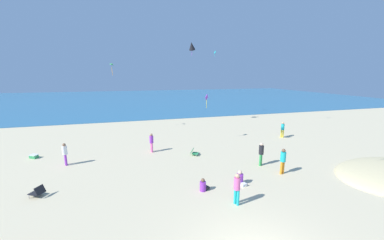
{
  "coord_description": "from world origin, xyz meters",
  "views": [
    {
      "loc": [
        -3.77,
        -5.21,
        6.08
      ],
      "look_at": [
        0.0,
        8.18,
        3.25
      ],
      "focal_mm": 20.71,
      "sensor_mm": 36.0,
      "label": 1
    }
  ],
  "objects_px": {
    "person_7": "(283,129)",
    "kite_teal": "(215,52)",
    "person_8": "(237,187)",
    "kite_black": "(192,46)",
    "cooler_box": "(34,156)",
    "person_3": "(240,179)",
    "person_4": "(283,159)",
    "person_0": "(203,186)",
    "beach_chair_far_left": "(38,192)",
    "kite_green": "(112,64)",
    "beach_chair_far_right": "(194,152)",
    "person_2": "(261,152)",
    "person_5": "(65,153)",
    "kite_purple": "(207,98)",
    "person_6": "(151,141)"
  },
  "relations": [
    {
      "from": "person_0",
      "to": "kite_black",
      "type": "distance_m",
      "value": 18.36
    },
    {
      "from": "person_5",
      "to": "person_6",
      "type": "bearing_deg",
      "value": -12.61
    },
    {
      "from": "person_8",
      "to": "kite_teal",
      "type": "bearing_deg",
      "value": -129.06
    },
    {
      "from": "kite_purple",
      "to": "kite_black",
      "type": "relative_size",
      "value": 0.76
    },
    {
      "from": "cooler_box",
      "to": "kite_black",
      "type": "relative_size",
      "value": 0.39
    },
    {
      "from": "beach_chair_far_left",
      "to": "person_0",
      "type": "bearing_deg",
      "value": -162.44
    },
    {
      "from": "kite_teal",
      "to": "kite_black",
      "type": "distance_m",
      "value": 7.57
    },
    {
      "from": "person_8",
      "to": "kite_black",
      "type": "relative_size",
      "value": 0.94
    },
    {
      "from": "person_6",
      "to": "kite_black",
      "type": "xyz_separation_m",
      "value": [
        5.76,
        8.62,
        8.49
      ]
    },
    {
      "from": "beach_chair_far_right",
      "to": "kite_black",
      "type": "distance_m",
      "value": 13.98
    },
    {
      "from": "beach_chair_far_right",
      "to": "person_0",
      "type": "relative_size",
      "value": 1.09
    },
    {
      "from": "beach_chair_far_left",
      "to": "beach_chair_far_right",
      "type": "distance_m",
      "value": 9.96
    },
    {
      "from": "person_2",
      "to": "person_3",
      "type": "xyz_separation_m",
      "value": [
        -2.62,
        -2.04,
        -0.63
      ]
    },
    {
      "from": "kite_green",
      "to": "beach_chair_far_left",
      "type": "bearing_deg",
      "value": -103.91
    },
    {
      "from": "person_8",
      "to": "person_7",
      "type": "bearing_deg",
      "value": -156.55
    },
    {
      "from": "person_5",
      "to": "kite_teal",
      "type": "distance_m",
      "value": 24.22
    },
    {
      "from": "person_7",
      "to": "person_8",
      "type": "relative_size",
      "value": 0.99
    },
    {
      "from": "person_7",
      "to": "kite_teal",
      "type": "distance_m",
      "value": 15.97
    },
    {
      "from": "person_4",
      "to": "kite_black",
      "type": "xyz_separation_m",
      "value": [
        -1.7,
        14.88,
        8.43
      ]
    },
    {
      "from": "beach_chair_far_left",
      "to": "person_5",
      "type": "bearing_deg",
      "value": -65.14
    },
    {
      "from": "person_3",
      "to": "person_7",
      "type": "xyz_separation_m",
      "value": [
        8.59,
        7.58,
        0.6
      ]
    },
    {
      "from": "cooler_box",
      "to": "person_2",
      "type": "height_order",
      "value": "person_2"
    },
    {
      "from": "person_5",
      "to": "kite_black",
      "type": "distance_m",
      "value": 17.4
    },
    {
      "from": "kite_purple",
      "to": "cooler_box",
      "type": "bearing_deg",
      "value": -177.59
    },
    {
      "from": "person_7",
      "to": "kite_green",
      "type": "height_order",
      "value": "kite_green"
    },
    {
      "from": "person_5",
      "to": "kite_purple",
      "type": "xyz_separation_m",
      "value": [
        11.11,
        2.68,
        3.16
      ]
    },
    {
      "from": "person_6",
      "to": "kite_green",
      "type": "relative_size",
      "value": 1.25
    },
    {
      "from": "person_8",
      "to": "kite_green",
      "type": "relative_size",
      "value": 1.27
    },
    {
      "from": "person_6",
      "to": "kite_purple",
      "type": "bearing_deg",
      "value": 3.48
    },
    {
      "from": "cooler_box",
      "to": "person_8",
      "type": "distance_m",
      "value": 15.19
    },
    {
      "from": "person_3",
      "to": "person_5",
      "type": "bearing_deg",
      "value": -133.72
    },
    {
      "from": "beach_chair_far_right",
      "to": "person_0",
      "type": "distance_m",
      "value": 5.36
    },
    {
      "from": "person_0",
      "to": "person_8",
      "type": "bearing_deg",
      "value": -80.8
    },
    {
      "from": "kite_teal",
      "to": "kite_green",
      "type": "distance_m",
      "value": 15.56
    },
    {
      "from": "person_2",
      "to": "kite_green",
      "type": "relative_size",
      "value": 1.31
    },
    {
      "from": "cooler_box",
      "to": "kite_teal",
      "type": "relative_size",
      "value": 0.72
    },
    {
      "from": "beach_chair_far_right",
      "to": "kite_purple",
      "type": "height_order",
      "value": "kite_purple"
    },
    {
      "from": "person_7",
      "to": "cooler_box",
      "type": "bearing_deg",
      "value": 108.8
    },
    {
      "from": "person_3",
      "to": "person_7",
      "type": "height_order",
      "value": "person_7"
    },
    {
      "from": "person_8",
      "to": "kite_purple",
      "type": "bearing_deg",
      "value": -121.64
    },
    {
      "from": "kite_green",
      "to": "kite_black",
      "type": "bearing_deg",
      "value": 6.62
    },
    {
      "from": "person_3",
      "to": "kite_green",
      "type": "distance_m",
      "value": 17.55
    },
    {
      "from": "person_0",
      "to": "person_8",
      "type": "distance_m",
      "value": 2.1
    },
    {
      "from": "person_3",
      "to": "person_4",
      "type": "bearing_deg",
      "value": 84.51
    },
    {
      "from": "kite_black",
      "to": "kite_purple",
      "type": "bearing_deg",
      "value": -94.74
    },
    {
      "from": "person_2",
      "to": "person_3",
      "type": "relative_size",
      "value": 1.99
    },
    {
      "from": "cooler_box",
      "to": "person_5",
      "type": "height_order",
      "value": "person_5"
    },
    {
      "from": "person_7",
      "to": "person_8",
      "type": "bearing_deg",
      "value": 153.28
    },
    {
      "from": "person_0",
      "to": "person_3",
      "type": "xyz_separation_m",
      "value": [
        2.24,
        0.11,
        0.04
      ]
    },
    {
      "from": "person_8",
      "to": "beach_chair_far_left",
      "type": "bearing_deg",
      "value": -40.05
    }
  ]
}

